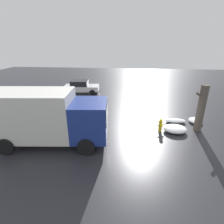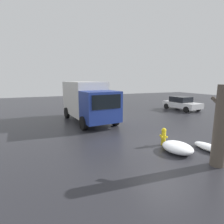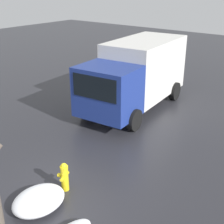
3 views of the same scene
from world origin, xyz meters
TOP-DOWN VIEW (x-y plane):
  - ground_plane at (0.00, 0.00)m, footprint 60.00×60.00m
  - fire_hydrant at (-0.00, 0.00)m, footprint 0.43×0.33m
  - delivery_truck at (6.60, 2.05)m, footprint 6.54×3.11m
  - snow_pile_by_hydrant at (-0.96, 0.00)m, footprint 1.48×1.20m

SIDE VIEW (x-z plane):
  - ground_plane at x=0.00m, z-range 0.00..0.00m
  - snow_pile_by_hydrant at x=-0.96m, z-range 0.00..0.44m
  - fire_hydrant at x=0.00m, z-range 0.01..0.90m
  - delivery_truck at x=6.60m, z-range 0.12..3.19m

